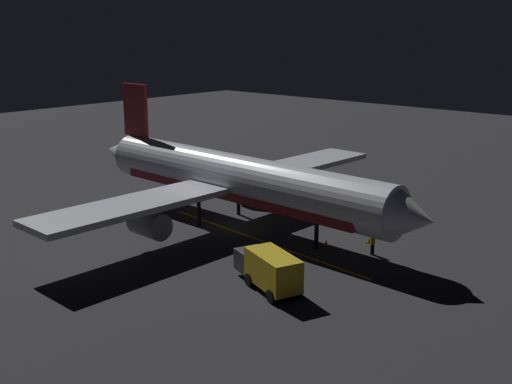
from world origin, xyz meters
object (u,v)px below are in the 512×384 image
(baggage_truck, at_px, (269,270))
(traffic_cone_near_right, at_px, (369,240))
(airliner, at_px, (234,180))
(traffic_cone_near_left, at_px, (326,243))
(ground_crew_worker, at_px, (373,244))
(catering_truck, at_px, (267,194))

(baggage_truck, bearing_deg, traffic_cone_near_right, 179.22)
(airliner, relative_size, traffic_cone_near_left, 70.70)
(ground_crew_worker, relative_size, traffic_cone_near_right, 3.16)
(traffic_cone_near_left, bearing_deg, traffic_cone_near_right, 143.23)
(baggage_truck, relative_size, traffic_cone_near_right, 11.93)
(traffic_cone_near_left, bearing_deg, ground_crew_worker, 101.89)
(airliner, bearing_deg, baggage_truck, 53.01)
(baggage_truck, xyz_separation_m, traffic_cone_near_right, (-12.51, 0.17, -1.09))
(catering_truck, bearing_deg, baggage_truck, 41.27)
(airliner, bearing_deg, ground_crew_worker, 96.92)
(ground_crew_worker, bearing_deg, catering_truck, -108.30)
(baggage_truck, xyz_separation_m, traffic_cone_near_left, (-9.53, -2.05, -1.09))
(catering_truck, bearing_deg, airliner, 16.18)
(ground_crew_worker, bearing_deg, traffic_cone_near_right, -143.36)
(airliner, relative_size, catering_truck, 6.40)
(airliner, relative_size, baggage_truck, 5.93)
(ground_crew_worker, distance_m, traffic_cone_near_left, 3.97)
(airliner, height_order, baggage_truck, airliner)
(catering_truck, relative_size, traffic_cone_near_left, 11.05)
(traffic_cone_near_left, xyz_separation_m, traffic_cone_near_right, (-2.97, 2.22, 0.00))
(traffic_cone_near_left, bearing_deg, baggage_truck, 12.15)
(ground_crew_worker, bearing_deg, baggage_truck, -9.77)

